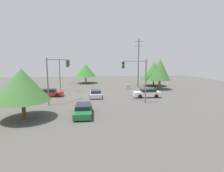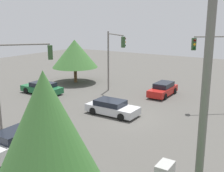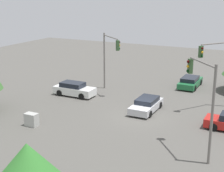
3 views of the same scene
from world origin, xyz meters
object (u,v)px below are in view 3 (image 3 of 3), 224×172
object	(u,v)px
sedan_silver	(146,105)
traffic_signal_main	(220,63)
traffic_signal_cross	(109,53)
electrical_cabinet	(31,120)
sedan_white	(74,89)
sedan_green	(190,82)
traffic_signal_aux	(203,92)

from	to	relation	value
sedan_silver	traffic_signal_main	bearing A→B (deg)	-148.84
traffic_signal_main	traffic_signal_cross	distance (m)	11.91
electrical_cabinet	sedan_white	bearing A→B (deg)	99.33
sedan_silver	sedan_white	bearing A→B (deg)	-7.02
sedan_green	traffic_signal_aux	world-z (taller)	traffic_signal_aux
sedan_silver	traffic_signal_aux	world-z (taller)	traffic_signal_aux
electrical_cabinet	traffic_signal_cross	bearing A→B (deg)	83.90
sedan_silver	traffic_signal_aux	bearing A→B (deg)	133.86
sedan_white	traffic_signal_aux	distance (m)	17.64
sedan_green	traffic_signal_aux	distance (m)	18.05
sedan_silver	traffic_signal_cross	world-z (taller)	traffic_signal_cross
traffic_signal_main	electrical_cabinet	bearing A→B (deg)	-13.84
electrical_cabinet	traffic_signal_aux	bearing A→B (deg)	4.44
sedan_white	traffic_signal_cross	xyz separation A→B (m)	(2.75, 3.07, 3.72)
traffic_signal_cross	sedan_white	bearing A→B (deg)	-90.72
traffic_signal_main	traffic_signal_cross	xyz separation A→B (m)	(-11.89, 0.63, -0.13)
sedan_green	sedan_silver	distance (m)	10.27
sedan_white	electrical_cabinet	xyz separation A→B (m)	(1.47, -8.93, -0.16)
sedan_white	electrical_cabinet	world-z (taller)	sedan_white
traffic_signal_main	traffic_signal_aux	size ratio (longest dim) A/B	0.99
sedan_white	electrical_cabinet	bearing A→B (deg)	9.33
sedan_green	sedan_silver	xyz separation A→B (m)	(-1.61, -10.15, -0.01)
sedan_silver	traffic_signal_aux	xyz separation A→B (m)	(6.51, -6.77, 3.97)
sedan_white	traffic_signal_cross	size ratio (longest dim) A/B	0.70
traffic_signal_main	traffic_signal_aux	world-z (taller)	traffic_signal_aux
sedan_silver	electrical_cabinet	size ratio (longest dim) A/B	4.11
sedan_white	traffic_signal_aux	size ratio (longest dim) A/B	0.67
sedan_silver	electrical_cabinet	distance (m)	10.74
traffic_signal_cross	traffic_signal_aux	size ratio (longest dim) A/B	0.96
sedan_white	sedan_silver	bearing A→B (deg)	82.98
sedan_green	traffic_signal_main	world-z (taller)	traffic_signal_main
sedan_silver	sedan_green	bearing A→B (deg)	-99.02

